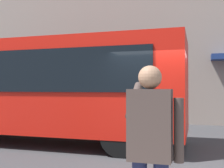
{
  "coord_description": "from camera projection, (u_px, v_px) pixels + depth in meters",
  "views": [
    {
      "loc": [
        -0.7,
        6.86,
        1.63
      ],
      "look_at": [
        1.67,
        -0.98,
        1.77
      ],
      "focal_mm": 45.04,
      "sensor_mm": 36.0,
      "label": 1
    }
  ],
  "objects": [
    {
      "name": "red_bus",
      "position": [
        35.0,
        87.0,
        8.65
      ],
      "size": [
        9.05,
        2.54,
        3.08
      ],
      "color": "red",
      "rests_on": "ground_plane"
    },
    {
      "name": "ground_plane",
      "position": [
        167.0,
        157.0,
        6.74
      ],
      "size": [
        60.0,
        60.0,
        0.0
      ],
      "primitive_type": "plane",
      "color": "#38383A"
    },
    {
      "name": "pedestrian_photographer",
      "position": [
        151.0,
        142.0,
        2.61
      ],
      "size": [
        0.53,
        0.52,
        1.7
      ],
      "color": "#1E2347",
      "rests_on": "sidewalk_curb"
    }
  ]
}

